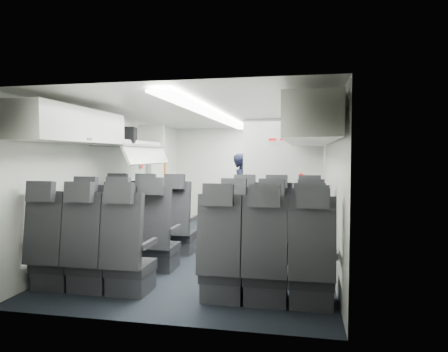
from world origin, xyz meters
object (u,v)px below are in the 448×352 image
at_px(boarding_door, 158,182).
at_px(seat_row_front, 212,229).
at_px(seat_row_rear, 174,260).
at_px(galley_unit, 286,180).
at_px(carry_on_bag, 122,135).
at_px(flight_attendant, 243,193).
at_px(seat_row_mid, 196,242).

bearing_deg(boarding_door, seat_row_front, -51.84).
bearing_deg(seat_row_rear, seat_row_front, 90.00).
xyz_separation_m(galley_unit, carry_on_bag, (-2.36, -3.29, 0.86)).
xyz_separation_m(seat_row_rear, boarding_door, (-1.64, 3.89, 0.55)).
bearing_deg(seat_row_front, flight_attendant, 84.79).
height_order(seat_row_mid, boarding_door, boarding_door).
height_order(seat_row_front, flight_attendant, flight_attendant).
xyz_separation_m(boarding_door, flight_attendant, (1.81, -0.16, -0.18)).
xyz_separation_m(seat_row_mid, boarding_door, (-1.64, 2.99, 0.55)).
xyz_separation_m(flight_attendant, carry_on_bag, (-1.58, -1.97, 1.04)).
height_order(galley_unit, carry_on_bag, carry_on_bag).
bearing_deg(seat_row_mid, seat_row_rear, -90.00).
bearing_deg(seat_row_rear, galley_unit, 79.35).
relative_size(seat_row_mid, seat_row_rear, 1.00).
bearing_deg(seat_row_rear, boarding_door, 112.87).
height_order(seat_row_front, seat_row_mid, same).
xyz_separation_m(seat_row_mid, galley_unit, (0.95, 4.15, 0.55)).
xyz_separation_m(galley_unit, flight_attendant, (-0.77, -1.33, -0.18)).
height_order(seat_row_front, carry_on_bag, carry_on_bag).
bearing_deg(carry_on_bag, flight_attendant, 38.33).
relative_size(seat_row_mid, carry_on_bag, 8.02).
bearing_deg(seat_row_mid, seat_row_front, 90.00).
bearing_deg(boarding_door, seat_row_mid, -61.23).
relative_size(seat_row_rear, carry_on_bag, 8.02).
relative_size(seat_row_front, carry_on_bag, 8.02).
distance_m(flight_attendant, carry_on_bag, 2.73).
distance_m(seat_row_rear, boarding_door, 4.25).
distance_m(seat_row_mid, galley_unit, 4.30).
bearing_deg(seat_row_mid, flight_attendant, 86.45).
bearing_deg(galley_unit, flight_attendant, -120.23).
distance_m(seat_row_front, seat_row_mid, 0.90).
relative_size(seat_row_front, seat_row_mid, 1.00).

